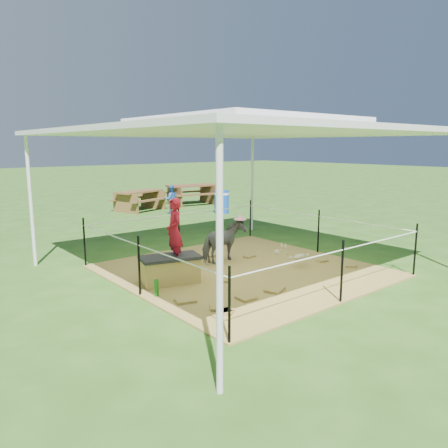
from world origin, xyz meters
TOP-DOWN VIEW (x-y plane):
  - ground at (0.00, 0.00)m, footprint 90.00×90.00m
  - hay_patch at (0.00, 0.00)m, footprint 4.60×4.60m
  - canopy_tent at (0.00, 0.00)m, footprint 6.30×6.30m
  - rope_fence at (0.00, -0.00)m, footprint 4.54×4.54m
  - straw_bale at (-1.53, 0.22)m, footprint 1.06×0.72m
  - dark_cloth at (-1.53, 0.22)m, footprint 1.13×0.79m
  - woman at (-1.43, 0.22)m, footprint 0.38×0.48m
  - green_bottle at (-2.08, -0.23)m, footprint 0.09×0.09m
  - pony at (0.07, 0.69)m, footprint 1.05×0.58m
  - pink_hat at (0.07, 0.69)m, footprint 0.26×0.26m
  - foal at (0.99, -0.55)m, footprint 0.87×0.51m
  - trash_barrel at (4.33, 6.01)m, footprint 0.60×0.60m
  - picnic_table_near at (2.34, 8.44)m, footprint 2.10×1.76m
  - picnic_table_far at (4.83, 8.62)m, footprint 2.17×1.72m
  - distant_person at (2.89, 7.11)m, footprint 0.60×0.54m

SIDE VIEW (x-z plane):
  - ground at x=0.00m, z-range 0.00..0.00m
  - hay_patch at x=0.00m, z-range 0.00..0.03m
  - green_bottle at x=-2.08m, z-range 0.03..0.30m
  - straw_bale at x=-1.53m, z-range 0.03..0.46m
  - foal at x=0.99m, z-range 0.03..0.50m
  - picnic_table_near at x=2.34m, z-range 0.00..0.75m
  - trash_barrel at x=4.33m, z-range 0.00..0.81m
  - picnic_table_far at x=4.83m, z-range 0.00..0.82m
  - pony at x=0.07m, z-range 0.03..0.88m
  - dark_cloth at x=-1.53m, z-range 0.46..0.51m
  - distant_person at x=2.89m, z-range 0.00..1.02m
  - rope_fence at x=0.00m, z-range 0.14..1.14m
  - pink_hat at x=0.07m, z-range 0.88..1.00m
  - woman at x=-1.43m, z-range 0.46..1.62m
  - canopy_tent at x=0.00m, z-range 1.24..4.14m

